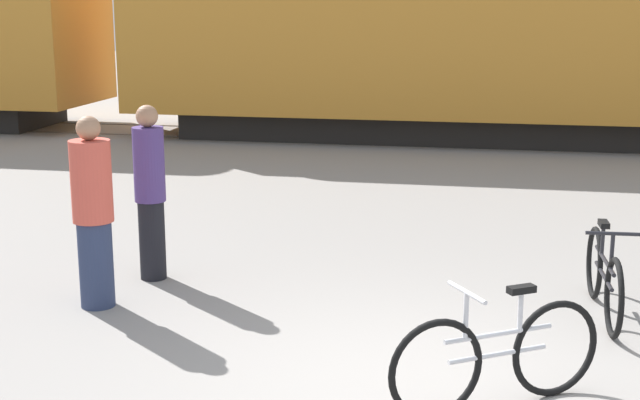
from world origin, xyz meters
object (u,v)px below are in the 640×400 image
at_px(bicycle_silver, 497,356).
at_px(bicycle_black, 604,277).
at_px(person_in_purple, 150,192).
at_px(person_in_red, 93,213).

bearing_deg(bicycle_silver, bicycle_black, 65.47).
bearing_deg(bicycle_black, person_in_purple, 176.38).
bearing_deg(person_in_red, bicycle_silver, 97.30).
bearing_deg(person_in_purple, bicycle_silver, -93.28).
xyz_separation_m(bicycle_black, bicycle_silver, (-0.94, -2.05, 0.01)).
distance_m(bicycle_silver, person_in_purple, 4.19).
xyz_separation_m(bicycle_black, person_in_red, (-4.58, -0.62, 0.52)).
relative_size(bicycle_black, person_in_red, 0.97).
height_order(bicycle_silver, person_in_red, person_in_red).
bearing_deg(bicycle_black, bicycle_silver, -114.53).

